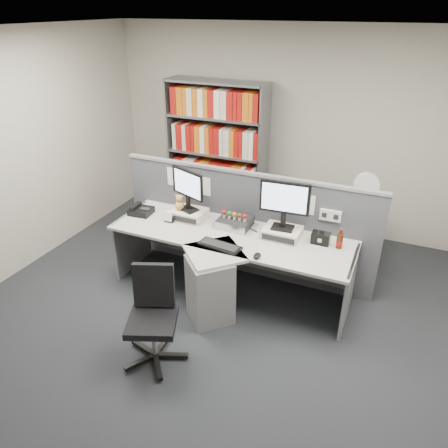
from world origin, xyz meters
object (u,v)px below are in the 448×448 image
at_px(desk_phone, 141,211).
at_px(desk_calendar, 169,217).
at_px(keyboard, 220,246).
at_px(mouse, 257,256).
at_px(office_chair, 153,313).
at_px(shelving_unit, 217,155).
at_px(filing_cabinet, 358,237).
at_px(desktop_pc, 235,222).
at_px(monitor_left, 188,187).
at_px(monitor_right, 284,201).
at_px(cola_bottle, 340,241).
at_px(speaker, 321,238).
at_px(desk_fan, 366,187).
at_px(desk, 222,266).

xyz_separation_m(desk_phone, desk_calendar, (0.40, -0.04, 0.01)).
relative_size(keyboard, mouse, 4.16).
xyz_separation_m(keyboard, desk_calendar, (-0.75, 0.28, 0.04)).
bearing_deg(office_chair, desk_phone, 126.76).
height_order(desk_phone, shelving_unit, shelving_unit).
distance_m(mouse, shelving_unit, 2.37).
bearing_deg(filing_cabinet, office_chair, -121.33).
xyz_separation_m(keyboard, office_chair, (-0.24, -0.89, -0.26)).
bearing_deg(desktop_pc, monitor_left, -177.63).
height_order(monitor_right, keyboard, monitor_right).
bearing_deg(filing_cabinet, monitor_left, -150.30).
xyz_separation_m(desk_calendar, shelving_unit, (-0.16, 1.63, 0.20)).
bearing_deg(desktop_pc, cola_bottle, -0.62).
relative_size(mouse, speaker, 0.59).
relative_size(filing_cabinet, desk_fan, 1.43).
height_order(cola_bottle, office_chair, cola_bottle).
bearing_deg(desk, office_chair, -103.81).
height_order(shelving_unit, filing_cabinet, shelving_unit).
height_order(desktop_pc, speaker, speaker).
relative_size(desk, filing_cabinet, 3.71).
bearing_deg(desk, mouse, -14.05).
height_order(filing_cabinet, office_chair, office_chair).
distance_m(desk, desk_calendar, 0.83).
bearing_deg(cola_bottle, keyboard, -157.11).
bearing_deg(desk_phone, keyboard, -15.78).
height_order(monitor_left, filing_cabinet, monitor_left).
relative_size(mouse, office_chair, 0.12).
distance_m(monitor_left, shelving_unit, 1.50).
bearing_deg(filing_cabinet, monitor_right, -123.86).
bearing_deg(desk_fan, desktop_pc, -140.99).
height_order(mouse, speaker, speaker).
bearing_deg(keyboard, speaker, 27.72).
xyz_separation_m(desktop_pc, keyboard, (0.03, -0.47, -0.03)).
relative_size(monitor_left, desktop_pc, 1.37).
height_order(keyboard, desk_phone, desk_phone).
bearing_deg(desk_calendar, office_chair, -66.76).
height_order(desk_calendar, desk_fan, desk_fan).
bearing_deg(monitor_right, cola_bottle, 1.06).
bearing_deg(monitor_left, desktop_pc, 2.37).
bearing_deg(keyboard, monitor_left, 142.55).
xyz_separation_m(desk_phone, filing_cabinet, (2.34, 1.14, -0.41)).
relative_size(desk_calendar, cola_bottle, 0.57).
height_order(monitor_left, mouse, monitor_left).
xyz_separation_m(monitor_right, desk_calendar, (-1.26, -0.17, -0.36)).
distance_m(monitor_left, desktop_pc, 0.65).
relative_size(monitor_left, filing_cabinet, 0.68).
relative_size(monitor_right, mouse, 4.70).
height_order(monitor_right, filing_cabinet, monitor_right).
distance_m(monitor_right, desk_phone, 1.71).
xyz_separation_m(mouse, filing_cabinet, (0.78, 1.50, -0.39)).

